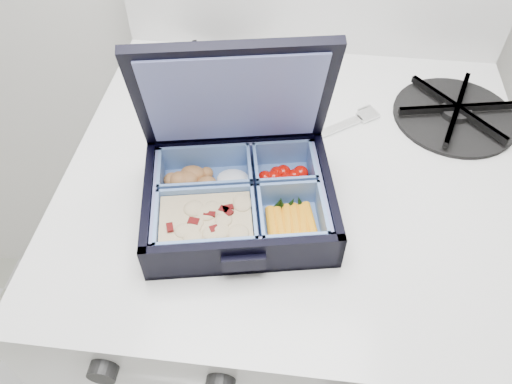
% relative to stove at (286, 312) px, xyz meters
% --- Properties ---
extents(stove, '(0.61, 0.61, 0.92)m').
position_rel_stove_xyz_m(stove, '(0.00, 0.00, 0.00)').
color(stove, white).
rests_on(stove, floor).
extents(bento_box, '(0.25, 0.21, 0.05)m').
position_rel_stove_xyz_m(bento_box, '(-0.07, -0.12, 0.49)').
color(bento_box, black).
rests_on(bento_box, stove).
extents(burner_grate, '(0.21, 0.21, 0.03)m').
position_rel_stove_xyz_m(burner_grate, '(0.22, 0.10, 0.47)').
color(burner_grate, black).
rests_on(burner_grate, stove).
extents(burner_grate_rear, '(0.18, 0.18, 0.02)m').
position_rel_stove_xyz_m(burner_grate_rear, '(-0.15, 0.14, 0.47)').
color(burner_grate_rear, black).
rests_on(burner_grate_rear, stove).
extents(fork, '(0.17, 0.13, 0.01)m').
position_rel_stove_xyz_m(fork, '(0.02, 0.03, 0.46)').
color(fork, silver).
rests_on(fork, stove).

